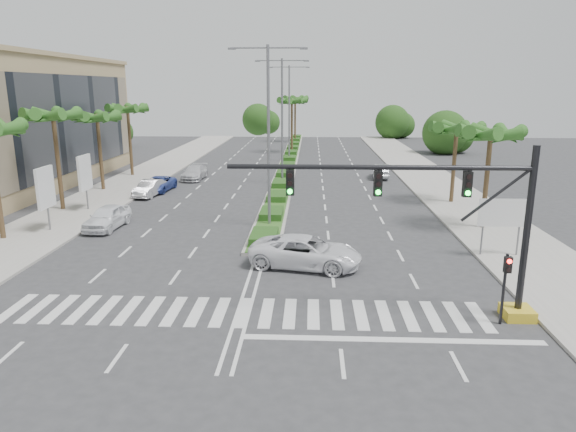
# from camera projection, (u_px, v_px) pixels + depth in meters

# --- Properties ---
(ground) EXTENTS (160.00, 160.00, 0.00)m
(ground) POSITION_uv_depth(u_px,v_px,m) (243.00, 313.00, 21.94)
(ground) COLOR #333335
(ground) RESTS_ON ground
(footpath_right) EXTENTS (6.00, 120.00, 0.15)m
(footpath_right) POSITION_uv_depth(u_px,v_px,m) (467.00, 208.00, 40.63)
(footpath_right) COLOR gray
(footpath_right) RESTS_ON ground
(footpath_left) EXTENTS (6.00, 120.00, 0.15)m
(footpath_left) POSITION_uv_depth(u_px,v_px,m) (90.00, 204.00, 41.96)
(footpath_left) COLOR gray
(footpath_left) RESTS_ON ground
(median) EXTENTS (2.20, 75.00, 0.20)m
(median) POSITION_uv_depth(u_px,v_px,m) (289.00, 162.00, 65.51)
(median) COLOR gray
(median) RESTS_ON ground
(median_grass) EXTENTS (1.80, 75.00, 0.04)m
(median_grass) POSITION_uv_depth(u_px,v_px,m) (289.00, 161.00, 65.48)
(median_grass) COLOR #366221
(median_grass) RESTS_ON median
(signal_gantry) EXTENTS (12.60, 1.20, 7.20)m
(signal_gantry) POSITION_uv_depth(u_px,v_px,m) (470.00, 238.00, 20.69)
(signal_gantry) COLOR gold
(signal_gantry) RESTS_ON ground
(pedestrian_signal) EXTENTS (0.28, 0.36, 3.00)m
(pedestrian_signal) POSITION_uv_depth(u_px,v_px,m) (506.00, 277.00, 20.32)
(pedestrian_signal) COLOR black
(pedestrian_signal) RESTS_ON ground
(direction_sign) EXTENTS (2.70, 0.11, 3.40)m
(direction_sign) POSITION_uv_depth(u_px,v_px,m) (502.00, 215.00, 28.49)
(direction_sign) COLOR slate
(direction_sign) RESTS_ON ground
(billboard_near) EXTENTS (0.18, 2.10, 4.35)m
(billboard_near) POSITION_uv_depth(u_px,v_px,m) (45.00, 188.00, 33.47)
(billboard_near) COLOR slate
(billboard_near) RESTS_ON ground
(billboard_far) EXTENTS (0.18, 2.10, 4.35)m
(billboard_far) POSITION_uv_depth(u_px,v_px,m) (85.00, 173.00, 39.28)
(billboard_far) COLOR slate
(billboard_far) RESTS_ON ground
(palm_left_mid) EXTENTS (4.57, 4.68, 7.95)m
(palm_left_mid) POSITION_uv_depth(u_px,v_px,m) (53.00, 119.00, 38.37)
(palm_left_mid) COLOR brown
(palm_left_mid) RESTS_ON ground
(palm_left_far) EXTENTS (4.57, 4.68, 7.35)m
(palm_left_far) POSITION_uv_depth(u_px,v_px,m) (97.00, 120.00, 46.26)
(palm_left_far) COLOR brown
(palm_left_far) RESTS_ON ground
(palm_left_end) EXTENTS (4.57, 4.68, 7.75)m
(palm_left_end) POSITION_uv_depth(u_px,v_px,m) (128.00, 111.00, 53.92)
(palm_left_end) COLOR brown
(palm_left_end) RESTS_ON ground
(palm_right_near) EXTENTS (4.57, 4.68, 7.05)m
(palm_right_near) POSITION_uv_depth(u_px,v_px,m) (491.00, 137.00, 33.35)
(palm_right_near) COLOR brown
(palm_right_near) RESTS_ON ground
(palm_right_far) EXTENTS (4.57, 4.68, 6.75)m
(palm_right_far) POSITION_uv_depth(u_px,v_px,m) (457.00, 131.00, 41.18)
(palm_right_far) COLOR brown
(palm_right_far) RESTS_ON ground
(palm_median_a) EXTENTS (4.57, 4.68, 8.05)m
(palm_median_a) POSITION_uv_depth(u_px,v_px,m) (292.00, 103.00, 73.47)
(palm_median_a) COLOR brown
(palm_median_a) RESTS_ON ground
(palm_median_b) EXTENTS (4.57, 4.68, 8.05)m
(palm_median_b) POSITION_uv_depth(u_px,v_px,m) (295.00, 100.00, 88.00)
(palm_median_b) COLOR brown
(palm_median_b) RESTS_ON ground
(streetlight_near) EXTENTS (5.10, 0.25, 12.00)m
(streetlight_near) POSITION_uv_depth(u_px,v_px,m) (269.00, 127.00, 33.84)
(streetlight_near) COLOR slate
(streetlight_near) RESTS_ON ground
(streetlight_mid) EXTENTS (5.10, 0.25, 12.00)m
(streetlight_mid) POSITION_uv_depth(u_px,v_px,m) (282.00, 115.00, 49.34)
(streetlight_mid) COLOR slate
(streetlight_mid) RESTS_ON ground
(streetlight_far) EXTENTS (5.10, 0.25, 12.00)m
(streetlight_far) POSITION_uv_depth(u_px,v_px,m) (289.00, 108.00, 64.84)
(streetlight_far) COLOR slate
(streetlight_far) RESTS_ON ground
(car_parked_a) EXTENTS (2.19, 4.76, 1.58)m
(car_parked_a) POSITION_uv_depth(u_px,v_px,m) (107.00, 217.00, 34.82)
(car_parked_a) COLOR white
(car_parked_a) RESTS_ON ground
(car_parked_b) EXTENTS (2.01, 4.45, 1.42)m
(car_parked_b) POSITION_uv_depth(u_px,v_px,m) (149.00, 188.00, 45.20)
(car_parked_b) COLOR silver
(car_parked_b) RESTS_ON ground
(car_parked_c) EXTENTS (2.64, 5.00, 1.34)m
(car_parked_c) POSITION_uv_depth(u_px,v_px,m) (158.00, 184.00, 47.35)
(car_parked_c) COLOR #32469B
(car_parked_c) RESTS_ON ground
(car_parked_d) EXTENTS (2.17, 5.06, 1.45)m
(car_parked_d) POSITION_uv_depth(u_px,v_px,m) (195.00, 172.00, 53.48)
(car_parked_d) COLOR silver
(car_parked_d) RESTS_ON ground
(car_crossing) EXTENTS (6.40, 3.94, 1.65)m
(car_crossing) POSITION_uv_depth(u_px,v_px,m) (306.00, 252.00, 27.36)
(car_crossing) COLOR white
(car_crossing) RESTS_ON ground
(car_right) EXTENTS (2.11, 4.61, 1.46)m
(car_right) POSITION_uv_depth(u_px,v_px,m) (381.00, 171.00, 54.36)
(car_right) COLOR silver
(car_right) RESTS_ON ground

